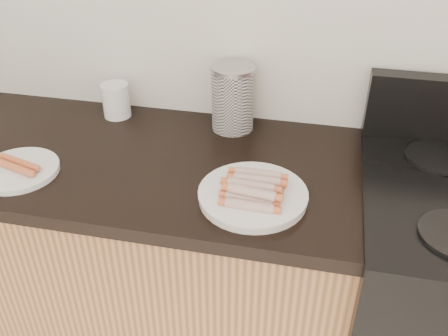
% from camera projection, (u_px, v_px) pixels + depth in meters
% --- Properties ---
extents(cabinet_base, '(2.20, 0.59, 0.86)m').
position_uv_depth(cabinet_base, '(28.00, 253.00, 1.79)').
color(cabinet_base, '#AF7347').
rests_on(cabinet_base, floor).
extents(burner_far_left, '(0.18, 0.18, 0.01)m').
position_uv_depth(burner_far_left, '(438.00, 157.00, 1.42)').
color(burner_far_left, black).
rests_on(burner_far_left, stove).
extents(main_plate, '(0.36, 0.36, 0.02)m').
position_uv_depth(main_plate, '(253.00, 196.00, 1.27)').
color(main_plate, white).
rests_on(main_plate, counter_slab).
extents(side_plate, '(0.27, 0.27, 0.02)m').
position_uv_depth(side_plate, '(18.00, 170.00, 1.38)').
color(side_plate, white).
rests_on(side_plate, counter_slab).
extents(hotdog_pile, '(0.12, 0.17, 0.05)m').
position_uv_depth(hotdog_pile, '(253.00, 187.00, 1.26)').
color(hotdog_pile, '#A2201F').
rests_on(hotdog_pile, main_plate).
extents(plain_sausages, '(0.13, 0.08, 0.02)m').
position_uv_depth(plain_sausages, '(17.00, 165.00, 1.37)').
color(plain_sausages, '#C87248').
rests_on(plain_sausages, side_plate).
extents(canister, '(0.13, 0.13, 0.21)m').
position_uv_depth(canister, '(233.00, 98.00, 1.54)').
color(canister, white).
rests_on(canister, counter_slab).
extents(mug, '(0.09, 0.09, 0.11)m').
position_uv_depth(mug, '(116.00, 100.00, 1.63)').
color(mug, white).
rests_on(mug, counter_slab).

